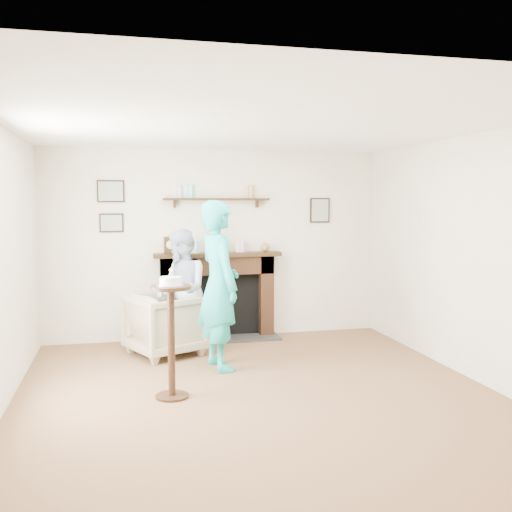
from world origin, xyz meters
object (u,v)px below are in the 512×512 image
at_px(armchair, 167,354).
at_px(man, 182,350).
at_px(woman, 219,368).
at_px(pedestal_table, 171,319).

xyz_separation_m(armchair, man, (0.20, 0.16, 0.00)).
height_order(woman, pedestal_table, pedestal_table).
relative_size(man, pedestal_table, 1.23).
bearing_deg(man, woman, 10.39).
relative_size(woman, pedestal_table, 1.52).
xyz_separation_m(man, woman, (0.32, -0.87, 0.00)).
bearing_deg(man, pedestal_table, -18.83).
height_order(armchair, pedestal_table, pedestal_table).
relative_size(armchair, woman, 0.44).
bearing_deg(woman, armchair, 24.49).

